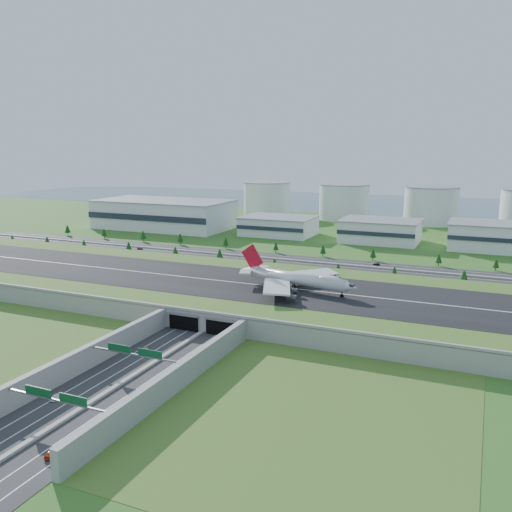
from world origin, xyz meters
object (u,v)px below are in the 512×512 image
at_px(car_0, 143,350).
at_px(car_1, 56,397).
at_px(fuel_tank_a, 267,199).
at_px(car_5, 376,264).
at_px(car_7, 247,254).
at_px(car_2, 198,358).
at_px(car_4, 140,248).
at_px(boeing_747, 297,278).
at_px(car_3, 52,453).

height_order(car_0, car_1, car_1).
xyz_separation_m(fuel_tank_a, car_5, (159.36, -206.65, -16.69)).
bearing_deg(car_5, car_7, -84.17).
distance_m(car_1, car_7, 223.40).
relative_size(car_1, car_5, 1.04).
bearing_deg(car_7, car_2, 10.57).
bearing_deg(car_4, fuel_tank_a, -18.67).
bearing_deg(car_5, boeing_747, -4.76).
height_order(car_2, car_5, car_2).
bearing_deg(car_3, car_7, -91.43).
bearing_deg(fuel_tank_a, car_0, -74.12).
relative_size(fuel_tank_a, car_0, 11.88).
height_order(car_1, car_3, car_3).
bearing_deg(fuel_tank_a, car_5, -52.36).
xyz_separation_m(car_3, car_4, (-138.25, 230.89, 0.01)).
height_order(fuel_tank_a, car_0, fuel_tank_a).
xyz_separation_m(car_4, car_7, (79.48, 12.58, 0.10)).
distance_m(car_3, car_7, 250.46).
bearing_deg(car_0, boeing_747, 76.15).
relative_size(car_2, car_3, 1.18).
bearing_deg(boeing_747, car_1, -94.44).
bearing_deg(car_5, fuel_tank_a, -137.85).
bearing_deg(car_3, car_5, -111.91).
xyz_separation_m(car_0, car_5, (49.31, 180.24, -0.03)).
relative_size(car_2, car_5, 1.42).
bearing_deg(car_1, boeing_747, 67.00).
xyz_separation_m(car_1, car_3, (20.75, -23.33, 0.01)).
relative_size(car_4, car_5, 1.04).
relative_size(fuel_tank_a, car_3, 9.93).
bearing_deg(car_5, car_0, -10.79).
distance_m(car_2, car_3, 66.30).
xyz_separation_m(car_1, car_4, (-117.50, 207.56, 0.02)).
height_order(car_1, car_2, car_2).
bearing_deg(car_1, car_2, 53.91).
bearing_deg(car_7, fuel_tank_a, -169.88).
bearing_deg(car_4, car_7, -97.44).
bearing_deg(car_3, car_2, -107.55).
distance_m(car_3, car_4, 269.11).
distance_m(car_4, car_5, 168.64).
bearing_deg(car_3, car_1, -63.35).
height_order(car_1, car_5, car_1).
height_order(car_3, car_5, car_3).
distance_m(fuel_tank_a, car_7, 221.00).
bearing_deg(car_2, car_3, 69.25).
xyz_separation_m(car_3, car_7, (-58.77, 243.47, 0.12)).
bearing_deg(car_0, car_5, 83.79).
distance_m(car_5, car_7, 88.55).
xyz_separation_m(car_1, car_7, (-38.03, 220.13, 0.13)).
bearing_deg(car_2, car_0, -15.72).
bearing_deg(car_5, car_3, -2.40).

